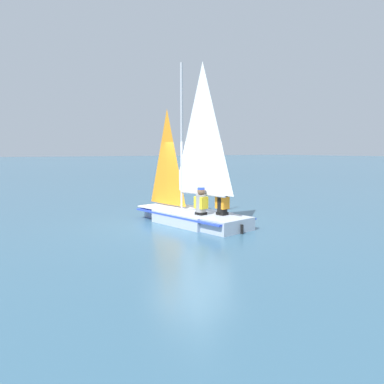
# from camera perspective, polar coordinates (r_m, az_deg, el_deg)

# --- Properties ---
(ground_plane) EXTENTS (260.00, 260.00, 0.00)m
(ground_plane) POSITION_cam_1_polar(r_m,az_deg,el_deg) (11.53, 0.00, -4.80)
(ground_plane) COLOR #38607A
(sailboat_main) EXTENTS (4.03, 2.21, 4.88)m
(sailboat_main) POSITION_cam_1_polar(r_m,az_deg,el_deg) (11.42, 0.03, -1.47)
(sailboat_main) COLOR #B2BCCC
(sailboat_main) RESTS_ON ground_plane
(sailor_helm) EXTENTS (0.38, 0.35, 1.16)m
(sailor_helm) POSITION_cam_1_polar(r_m,az_deg,el_deg) (10.86, 1.38, -2.12)
(sailor_helm) COLOR black
(sailor_helm) RESTS_ON ground_plane
(sailor_crew) EXTENTS (0.38, 0.35, 1.16)m
(sailor_crew) POSITION_cam_1_polar(r_m,az_deg,el_deg) (10.86, 4.62, -2.13)
(sailor_crew) COLOR black
(sailor_crew) RESTS_ON ground_plane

